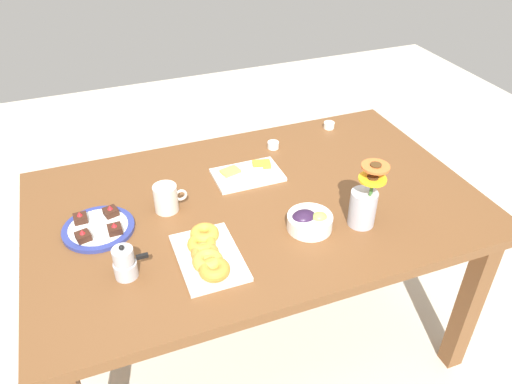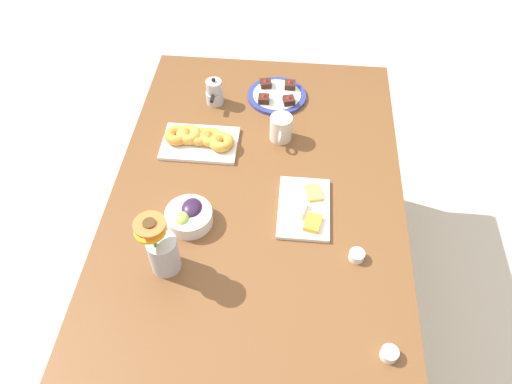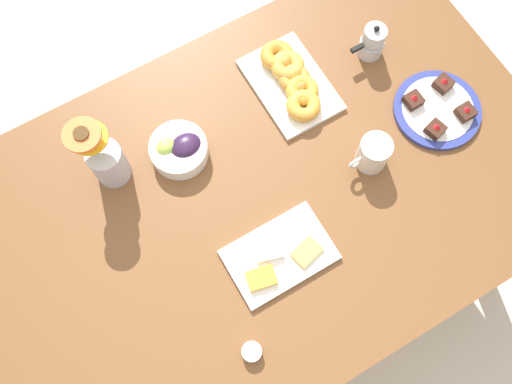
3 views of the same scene
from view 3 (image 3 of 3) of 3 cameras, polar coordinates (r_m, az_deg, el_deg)
ground_plane at (r=2.19m, az=-0.00°, el=-6.70°), size 6.00×6.00×0.00m
dining_table at (r=1.56m, az=-0.00°, el=-1.51°), size 1.60×1.00×0.74m
coffee_mug at (r=1.49m, az=11.62°, el=3.82°), size 0.12×0.08×0.10m
grape_bowl at (r=1.50m, az=-7.67°, el=4.27°), size 0.15×0.15×0.07m
cheese_platter at (r=1.42m, az=2.29°, el=-6.40°), size 0.26×0.17×0.03m
croissant_platter at (r=1.59m, az=3.58°, el=11.08°), size 0.19×0.29×0.05m
jam_cup_berry at (r=1.38m, az=-0.43°, el=-15.68°), size 0.05×0.05×0.03m
dessert_plate at (r=1.64m, az=17.69°, el=7.89°), size 0.24×0.24×0.05m
flower_vase at (r=1.47m, az=-14.77°, el=3.10°), size 0.11×0.11×0.24m
moka_pot at (r=1.65m, az=11.54°, el=14.47°), size 0.11×0.07×0.12m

